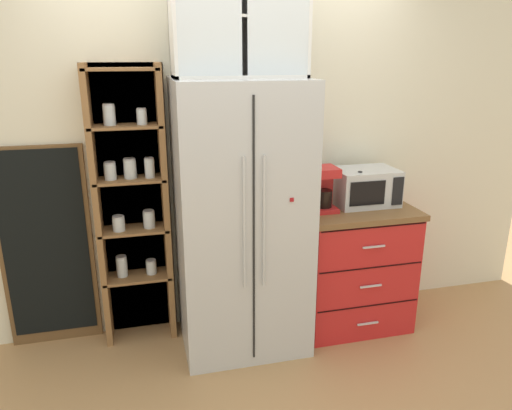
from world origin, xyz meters
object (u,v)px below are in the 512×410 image
object	(u,v)px
microwave	(365,187)
chalkboard_menu	(47,248)
bottle_green	(359,192)
mug_red	(356,200)
refrigerator	(241,219)
coffee_maker	(322,188)

from	to	relation	value
microwave	chalkboard_menu	bearing A→B (deg)	174.29
microwave	bottle_green	world-z (taller)	bottle_green
microwave	mug_red	distance (m)	0.12
refrigerator	bottle_green	bearing A→B (deg)	1.03
microwave	coffee_maker	bearing A→B (deg)	-173.05
microwave	chalkboard_menu	distance (m)	2.25
refrigerator	chalkboard_menu	bearing A→B (deg)	166.19
refrigerator	bottle_green	size ratio (longest dim) A/B	6.80
microwave	bottle_green	bearing A→B (deg)	-137.41
chalkboard_menu	microwave	bearing A→B (deg)	-5.71
mug_red	bottle_green	distance (m)	0.08
microwave	chalkboard_menu	world-z (taller)	chalkboard_menu
mug_red	microwave	bearing A→B (deg)	21.44
microwave	coffee_maker	world-z (taller)	coffee_maker
coffee_maker	chalkboard_menu	distance (m)	1.93
mug_red	chalkboard_menu	distance (m)	2.16
microwave	coffee_maker	xyz separation A→B (m)	(-0.34, -0.04, 0.03)
coffee_maker	refrigerator	bearing A→B (deg)	-174.98
coffee_maker	chalkboard_menu	xyz separation A→B (m)	(-1.87, 0.26, -0.36)
chalkboard_menu	coffee_maker	bearing A→B (deg)	-8.01
microwave	coffee_maker	size ratio (longest dim) A/B	1.42
microwave	mug_red	bearing A→B (deg)	-158.56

